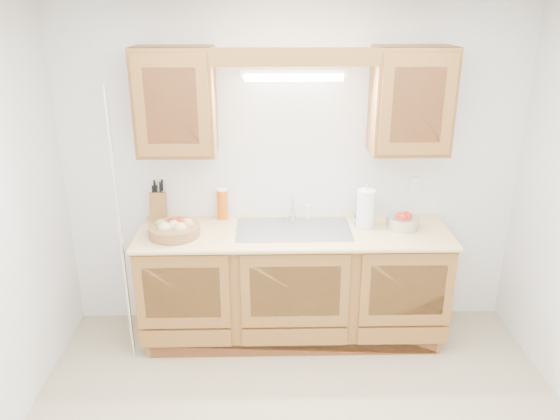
{
  "coord_description": "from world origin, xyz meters",
  "views": [
    {
      "loc": [
        -0.18,
        -2.52,
        2.48
      ],
      "look_at": [
        -0.11,
        0.85,
        1.19
      ],
      "focal_mm": 35.0,
      "sensor_mm": 36.0,
      "label": 1
    }
  ],
  "objects_px": {
    "fruit_basket": "(174,229)",
    "knife_block": "(159,206)",
    "paper_towel": "(366,208)",
    "apple_bowl": "(402,221)"
  },
  "relations": [
    {
      "from": "paper_towel",
      "to": "fruit_basket",
      "type": "bearing_deg",
      "value": -174.1
    },
    {
      "from": "fruit_basket",
      "to": "paper_towel",
      "type": "xyz_separation_m",
      "value": [
        1.41,
        0.15,
        0.09
      ]
    },
    {
      "from": "apple_bowl",
      "to": "knife_block",
      "type": "bearing_deg",
      "value": 173.64
    },
    {
      "from": "fruit_basket",
      "to": "knife_block",
      "type": "relative_size",
      "value": 1.3
    },
    {
      "from": "knife_block",
      "to": "apple_bowl",
      "type": "bearing_deg",
      "value": -7.53
    },
    {
      "from": "knife_block",
      "to": "paper_towel",
      "type": "distance_m",
      "value": 1.58
    },
    {
      "from": "knife_block",
      "to": "paper_towel",
      "type": "xyz_separation_m",
      "value": [
        1.57,
        -0.16,
        0.03
      ]
    },
    {
      "from": "knife_block",
      "to": "apple_bowl",
      "type": "xyz_separation_m",
      "value": [
        1.84,
        -0.21,
        -0.06
      ]
    },
    {
      "from": "knife_block",
      "to": "apple_bowl",
      "type": "height_order",
      "value": "knife_block"
    },
    {
      "from": "paper_towel",
      "to": "knife_block",
      "type": "bearing_deg",
      "value": 174.22
    }
  ]
}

